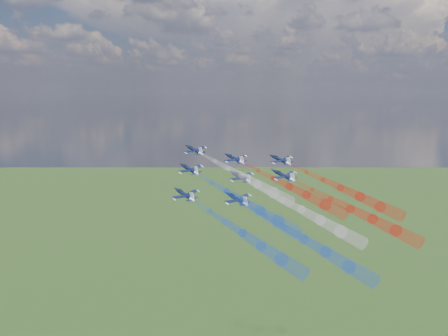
% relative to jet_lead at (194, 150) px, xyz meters
% --- Properties ---
extents(jet_lead, '(13.25, 12.46, 6.29)m').
position_rel_jet_lead_xyz_m(jet_lead, '(0.00, 0.00, 0.00)').
color(jet_lead, black).
extents(trail_lead, '(36.19, 22.45, 12.83)m').
position_rel_jet_lead_xyz_m(trail_lead, '(20.90, -11.47, -5.51)').
color(trail_lead, white).
extents(jet_inner_left, '(13.25, 12.46, 6.29)m').
position_rel_jet_lead_xyz_m(jet_inner_left, '(5.17, -14.49, -4.00)').
color(jet_inner_left, black).
extents(trail_inner_left, '(36.19, 22.45, 12.83)m').
position_rel_jet_lead_xyz_m(trail_inner_left, '(26.08, -25.96, -9.50)').
color(trail_inner_left, blue).
extents(jet_inner_right, '(13.25, 12.46, 6.29)m').
position_rel_jet_lead_xyz_m(jet_inner_right, '(14.07, 0.21, -2.18)').
color(jet_inner_right, black).
extents(trail_inner_right, '(36.19, 22.45, 12.83)m').
position_rel_jet_lead_xyz_m(trail_inner_right, '(34.98, -11.26, -7.69)').
color(trail_inner_right, red).
extents(jet_outer_left, '(13.25, 12.46, 6.29)m').
position_rel_jet_lead_xyz_m(jet_outer_left, '(10.02, -27.66, -8.80)').
color(jet_outer_left, black).
extents(trail_outer_left, '(36.19, 22.45, 12.83)m').
position_rel_jet_lead_xyz_m(trail_outer_left, '(30.92, -39.13, -14.31)').
color(trail_outer_left, blue).
extents(jet_center_third, '(13.25, 12.46, 6.29)m').
position_rel_jet_lead_xyz_m(jet_center_third, '(20.11, -10.81, -5.96)').
color(jet_center_third, black).
extents(trail_center_third, '(36.19, 22.45, 12.83)m').
position_rel_jet_lead_xyz_m(trail_center_third, '(41.01, -22.28, -11.47)').
color(trail_center_third, white).
extents(jet_outer_right, '(13.25, 12.46, 6.29)m').
position_rel_jet_lead_xyz_m(jet_outer_right, '(27.77, 5.49, -2.57)').
color(jet_outer_right, black).
extents(trail_outer_right, '(36.19, 22.45, 12.83)m').
position_rel_jet_lead_xyz_m(trail_outer_right, '(48.67, -5.98, -8.07)').
color(trail_outer_right, red).
extents(jet_rear_left, '(13.25, 12.46, 6.29)m').
position_rel_jet_lead_xyz_m(jet_rear_left, '(24.03, -24.67, -9.45)').
color(jet_rear_left, black).
extents(trail_rear_left, '(36.19, 22.45, 12.83)m').
position_rel_jet_lead_xyz_m(trail_rear_left, '(44.94, -36.14, -14.95)').
color(trail_rear_left, blue).
extents(jet_rear_right, '(13.25, 12.46, 6.29)m').
position_rel_jet_lead_xyz_m(jet_rear_right, '(32.33, -7.69, -5.26)').
color(jet_rear_right, black).
extents(trail_rear_right, '(36.19, 22.45, 12.83)m').
position_rel_jet_lead_xyz_m(trail_rear_right, '(53.23, -19.16, -10.76)').
color(trail_rear_right, red).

